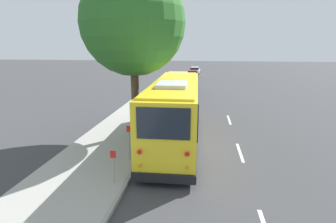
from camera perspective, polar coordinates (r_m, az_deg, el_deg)
The scene contains 14 objects.
ground_plane at distance 14.01m, azimuth 3.71°, elevation -7.74°, with size 160.00×160.00×0.00m, color #3D3D3F.
sidewalk_slab at distance 14.77m, azimuth -12.10°, elevation -6.55°, with size 80.00×3.95×0.15m, color #A3A099.
curb_strip at distance 14.23m, azimuth -4.25°, elevation -7.07°, with size 80.00×0.14×0.15m, color gray.
shuttle_bus at distance 14.29m, azimuth 1.55°, elevation 0.73°, with size 10.46×2.87×3.55m.
parked_sedan_black at distance 24.74m, azimuth 3.24°, elevation 3.41°, with size 4.34×1.78×1.31m.
parked_sedan_blue at distance 30.02m, azimuth 4.73°, elevation 5.31°, with size 4.27×1.76×1.32m.
parked_sedan_silver at distance 36.51m, azimuth 4.84°, elevation 6.85°, with size 4.26×1.83×1.29m.
parked_sedan_maroon at distance 43.64m, azimuth 5.38°, elevation 8.01°, with size 4.53×1.76×1.26m.
parked_sedan_white at distance 50.39m, azimuth 5.86°, elevation 8.83°, with size 4.59×2.00×1.28m.
street_tree at distance 14.91m, azimuth -7.53°, elevation 19.94°, with size 5.58×5.58×9.85m.
sign_post_near at distance 10.22m, azimuth -11.75°, elevation -11.63°, with size 0.06×0.22×1.30m.
sign_post_far at distance 12.05m, azimuth -8.42°, elevation -6.63°, with size 0.06×0.22×1.60m.
lane_stripe_mid at distance 13.82m, azimuth 15.39°, elevation -8.56°, with size 2.40×0.14×0.01m, color silver.
lane_stripe_ahead at distance 19.46m, azimuth 13.15°, elevation -1.76°, with size 2.40×0.14×0.01m, color silver.
Camera 1 is at (-12.97, -0.83, 5.22)m, focal length 28.00 mm.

